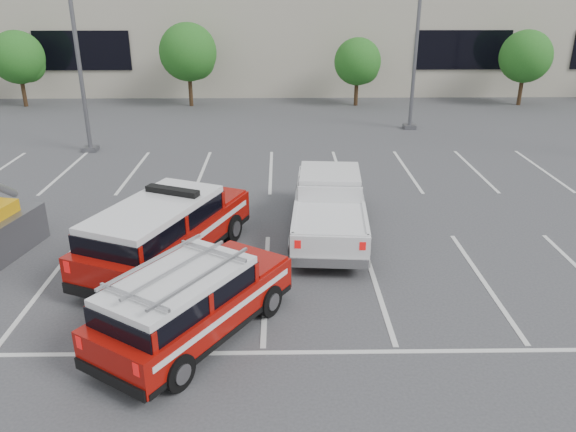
# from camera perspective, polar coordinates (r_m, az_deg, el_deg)

# --- Properties ---
(ground) EXTENTS (120.00, 120.00, 0.00)m
(ground) POSITION_cam_1_polar(r_m,az_deg,el_deg) (13.94, -2.27, -6.81)
(ground) COLOR #3D3D40
(ground) RESTS_ON ground
(stall_markings) EXTENTS (23.00, 15.00, 0.01)m
(stall_markings) POSITION_cam_1_polar(r_m,az_deg,el_deg) (18.00, -1.95, 0.22)
(stall_markings) COLOR silver
(stall_markings) RESTS_ON ground
(convention_building) EXTENTS (60.00, 16.99, 13.20)m
(convention_building) POSITION_cam_1_polar(r_m,az_deg,el_deg) (44.08, -1.15, 19.70)
(convention_building) COLOR #B8AD9B
(convention_building) RESTS_ON ground
(tree_left) EXTENTS (3.07, 3.07, 4.42)m
(tree_left) POSITION_cam_1_polar(r_m,az_deg,el_deg) (37.68, -25.59, 14.18)
(tree_left) COLOR #3F2B19
(tree_left) RESTS_ON ground
(tree_mid_left) EXTENTS (3.37, 3.37, 4.85)m
(tree_mid_left) POSITION_cam_1_polar(r_m,az_deg,el_deg) (34.82, -9.94, 15.90)
(tree_mid_left) COLOR #3F2B19
(tree_mid_left) RESTS_ON ground
(tree_mid_right) EXTENTS (2.77, 2.77, 3.99)m
(tree_mid_right) POSITION_cam_1_polar(r_m,az_deg,el_deg) (34.80, 7.21, 15.15)
(tree_mid_right) COLOR #3F2B19
(tree_mid_right) RESTS_ON ground
(tree_right) EXTENTS (3.07, 3.07, 4.42)m
(tree_right) POSITION_cam_1_polar(r_m,az_deg,el_deg) (37.46, 23.08, 14.53)
(tree_right) COLOR #3F2B19
(tree_right) RESTS_ON ground
(light_pole_left) EXTENTS (0.90, 0.60, 10.24)m
(light_pole_left) POSITION_cam_1_polar(r_m,az_deg,el_deg) (25.62, -20.91, 17.42)
(light_pole_left) COLOR #59595E
(light_pole_left) RESTS_ON ground
(light_pole_mid) EXTENTS (0.90, 0.60, 10.24)m
(light_pole_mid) POSITION_cam_1_polar(r_m,az_deg,el_deg) (28.98, 13.09, 18.68)
(light_pole_mid) COLOR #59595E
(light_pole_mid) RESTS_ON ground
(fire_chief_suv) EXTENTS (4.01, 5.87, 1.94)m
(fire_chief_suv) POSITION_cam_1_polar(r_m,az_deg,el_deg) (14.88, -12.31, -1.95)
(fire_chief_suv) COLOR #8D0C06
(fire_chief_suv) RESTS_ON ground
(white_pickup) EXTENTS (2.40, 5.85, 1.75)m
(white_pickup) POSITION_cam_1_polar(r_m,az_deg,el_deg) (16.46, 4.20, 0.59)
(white_pickup) COLOR silver
(white_pickup) RESTS_ON ground
(ladder_suv) EXTENTS (4.00, 4.81, 1.80)m
(ladder_suv) POSITION_cam_1_polar(r_m,az_deg,el_deg) (11.74, -9.72, -9.13)
(ladder_suv) COLOR #8D0C06
(ladder_suv) RESTS_ON ground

